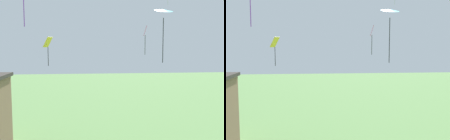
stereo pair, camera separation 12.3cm
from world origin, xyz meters
The scene contains 3 objects.
kite_pink_diamond centered at (3.22, 12.92, 8.17)m, with size 0.43×0.67×2.28m.
kite_yellow_diamond centered at (-4.63, 15.27, 7.34)m, with size 0.81×0.89×2.46m.
kite_cyan_delta centered at (3.48, 9.13, 9.41)m, with size 1.34×1.32×3.52m.
Camera 2 is at (-1.29, -6.45, 7.23)m, focal length 40.00 mm.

